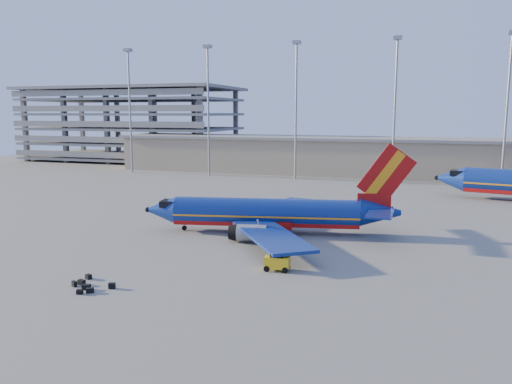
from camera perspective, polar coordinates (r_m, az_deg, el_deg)
ground at (r=62.19m, az=-1.28°, el=-3.92°), size 220.00×220.00×0.00m
terminal_building at (r=115.94m, az=13.20°, el=4.01°), size 122.00×16.00×8.50m
parking_garage at (r=154.90m, az=-13.90°, el=7.92°), size 62.00×32.00×21.40m
light_mast_row at (r=104.29m, az=10.05°, el=10.86°), size 101.60×1.60×28.65m
aircraft_main at (r=58.35m, az=1.87°, el=-2.50°), size 31.11×29.63×10.64m
baggage_tug at (r=44.86m, az=2.44°, el=-7.95°), size 2.29×1.47×1.59m
luggage_pile at (r=43.03m, az=-18.65°, el=-10.04°), size 3.85×3.71×0.47m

